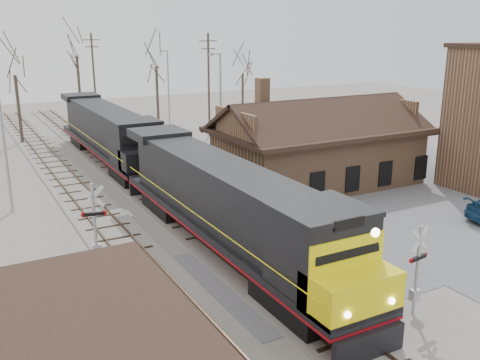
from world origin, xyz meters
name	(u,v)px	position (x,y,z in m)	size (l,w,h in m)	color
ground	(262,280)	(0.00, 0.00, 0.00)	(140.00, 140.00, 0.00)	gray
road	(262,280)	(0.00, 0.00, 0.01)	(60.00, 9.00, 0.03)	slate
parking_lot	(458,199)	(18.00, 4.00, 0.02)	(22.00, 26.00, 0.03)	slate
track_main	(153,194)	(0.00, 15.00, 0.07)	(3.40, 90.00, 0.24)	gray
track_siding	(88,204)	(-4.50, 15.00, 0.07)	(3.40, 90.00, 0.24)	gray
depot	(318,152)	(11.99, 12.00, 2.41)	(15.20, 9.31, 7.90)	#996F4F
locomotive_lead	(230,208)	(0.00, 3.18, 2.59)	(3.31, 22.15, 4.92)	black
locomotive_trailing	(109,134)	(0.00, 25.61, 2.59)	(3.31, 22.15, 4.66)	black
crossbuck_near	(417,273)	(3.84, -5.59, 1.82)	(1.10, 0.29, 3.85)	#A5A8AD
crossbuck_far	(95,229)	(-6.36, 5.03, 1.99)	(1.21, 0.36, 4.27)	#A5A8AD
streetlight_a	(2,132)	(-9.07, 16.00, 5.19)	(0.25, 2.04, 9.29)	#A5A8AD
streetlight_b	(220,104)	(7.99, 20.29, 5.23)	(0.25, 2.04, 9.38)	#A5A8AD
streetlight_c	(168,89)	(8.83, 34.24, 5.11)	(0.25, 2.04, 9.14)	#A5A8AD
utility_pole_b	(94,77)	(4.18, 46.81, 5.62)	(2.00, 0.24, 10.78)	#382D23
utility_pole_c	(209,83)	(12.83, 32.61, 5.65)	(2.00, 0.24, 10.83)	#382D23
tree_b	(14,64)	(-5.61, 38.44, 7.93)	(4.55, 4.55, 11.14)	#382D23
tree_c	(76,43)	(2.06, 45.58, 9.61)	(5.50, 5.50, 13.48)	#382D23
tree_d	(156,56)	(9.39, 39.11, 8.35)	(4.79, 4.79, 11.73)	#382D23
tree_e	(243,66)	(21.04, 40.02, 6.78)	(3.89, 3.89, 9.53)	#382D23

